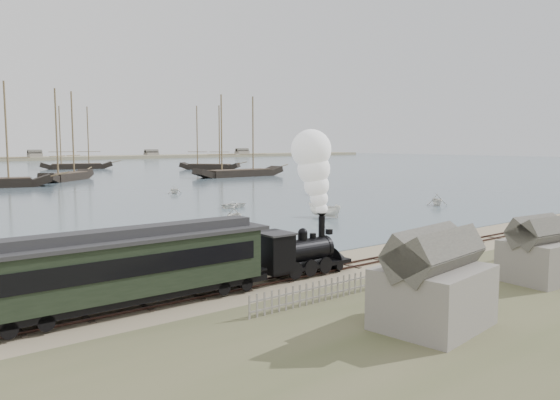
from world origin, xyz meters
TOP-DOWN VIEW (x-y plane):
  - ground at (0.00, 0.00)m, footprint 600.00×600.00m
  - rail_track at (0.00, -2.00)m, footprint 120.00×1.80m
  - picket_fence_west at (-6.50, -7.00)m, footprint 19.00×0.10m
  - picket_fence_east at (12.50, -7.50)m, footprint 15.00×0.10m
  - shed_left at (-10.00, -13.00)m, footprint 5.00×4.00m
  - shed_mid at (2.00, -12.00)m, footprint 4.00×3.50m
  - locomotive at (-7.43, -2.00)m, footprint 7.14×2.67m
  - passenger_coach at (-19.56, -2.00)m, footprint 14.96×2.89m
  - beached_dinghy at (-9.73, 0.22)m, footprint 3.38×4.03m
  - rowboat_0 at (-15.85, 19.81)m, footprint 3.94×3.24m
  - rowboat_1 at (0.84, 19.57)m, footprint 4.21×4.28m
  - rowboat_2 at (11.07, 16.80)m, footprint 4.34×2.69m
  - rowboat_3 at (8.42, 30.80)m, footprint 2.71×3.69m
  - rowboat_4 at (30.87, 15.99)m, footprint 4.04×4.00m
  - rowboat_5 at (27.99, 37.20)m, footprint 3.52×2.22m
  - rowboat_7 at (11.42, 53.23)m, footprint 2.76×2.40m
  - schooner_3 at (7.51, 96.16)m, footprint 15.99×16.06m
  - schooner_4 at (45.49, 84.35)m, footprint 24.25×5.70m
  - schooner_5 at (58.42, 119.93)m, footprint 15.40×17.46m
  - schooner_8 at (26.72, 148.82)m, footprint 22.15×10.20m

SIDE VIEW (x-z plane):
  - ground at x=0.00m, z-range 0.00..0.00m
  - picket_fence_west at x=-6.50m, z-range -0.60..0.60m
  - picket_fence_east at x=12.50m, z-range -0.60..0.60m
  - shed_left at x=-10.00m, z-range -2.05..2.05m
  - shed_mid at x=2.00m, z-range -1.80..1.80m
  - rail_track at x=0.00m, z-range -0.04..0.12m
  - beached_dinghy at x=-9.73m, z-range 0.00..0.72m
  - rowboat_0 at x=-15.85m, z-range 0.06..0.77m
  - rowboat_3 at x=8.42m, z-range 0.06..0.80m
  - rowboat_5 at x=27.99m, z-range 0.06..1.33m
  - rowboat_7 at x=11.42m, z-range 0.06..1.47m
  - rowboat_2 at x=11.07m, z-range 0.06..1.63m
  - rowboat_4 at x=30.87m, z-range 0.06..1.67m
  - rowboat_1 at x=0.84m, z-range 0.06..1.77m
  - passenger_coach at x=-19.56m, z-range 0.47..4.10m
  - locomotive at x=-7.43m, z-range -0.34..8.57m
  - schooner_3 at x=7.51m, z-range 0.06..20.06m
  - schooner_4 at x=45.49m, z-range 0.06..20.06m
  - schooner_5 at x=58.42m, z-range 0.06..20.06m
  - schooner_8 at x=26.72m, z-range 0.06..20.06m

